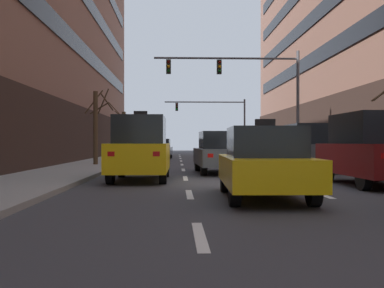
# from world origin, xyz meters

# --- Properties ---
(ground_plane) EXTENTS (120.00, 120.00, 0.00)m
(ground_plane) POSITION_xyz_m (0.00, 0.00, 0.00)
(ground_plane) COLOR #38383D
(sidewalk_left) EXTENTS (3.27, 80.00, 0.14)m
(sidewalk_left) POSITION_xyz_m (-6.54, 0.00, 0.07)
(sidewalk_left) COLOR gray
(sidewalk_left) RESTS_ON ground
(lane_stripe_l1_s2) EXTENTS (0.16, 2.00, 0.01)m
(lane_stripe_l1_s2) POSITION_xyz_m (-1.64, -8.00, 0.00)
(lane_stripe_l1_s2) COLOR silver
(lane_stripe_l1_s2) RESTS_ON ground
(lane_stripe_l1_s3) EXTENTS (0.16, 2.00, 0.01)m
(lane_stripe_l1_s3) POSITION_xyz_m (-1.64, -3.00, 0.00)
(lane_stripe_l1_s3) COLOR silver
(lane_stripe_l1_s3) RESTS_ON ground
(lane_stripe_l1_s4) EXTENTS (0.16, 2.00, 0.01)m
(lane_stripe_l1_s4) POSITION_xyz_m (-1.64, 2.00, 0.00)
(lane_stripe_l1_s4) COLOR silver
(lane_stripe_l1_s4) RESTS_ON ground
(lane_stripe_l1_s5) EXTENTS (0.16, 2.00, 0.01)m
(lane_stripe_l1_s5) POSITION_xyz_m (-1.64, 7.00, 0.00)
(lane_stripe_l1_s5) COLOR silver
(lane_stripe_l1_s5) RESTS_ON ground
(lane_stripe_l1_s6) EXTENTS (0.16, 2.00, 0.01)m
(lane_stripe_l1_s6) POSITION_xyz_m (-1.64, 12.00, 0.00)
(lane_stripe_l1_s6) COLOR silver
(lane_stripe_l1_s6) RESTS_ON ground
(lane_stripe_l1_s7) EXTENTS (0.16, 2.00, 0.01)m
(lane_stripe_l1_s7) POSITION_xyz_m (-1.64, 17.00, 0.00)
(lane_stripe_l1_s7) COLOR silver
(lane_stripe_l1_s7) RESTS_ON ground
(lane_stripe_l1_s8) EXTENTS (0.16, 2.00, 0.01)m
(lane_stripe_l1_s8) POSITION_xyz_m (-1.64, 22.00, 0.00)
(lane_stripe_l1_s8) COLOR silver
(lane_stripe_l1_s8) RESTS_ON ground
(lane_stripe_l1_s9) EXTENTS (0.16, 2.00, 0.01)m
(lane_stripe_l1_s9) POSITION_xyz_m (-1.64, 27.00, 0.00)
(lane_stripe_l1_s9) COLOR silver
(lane_stripe_l1_s9) RESTS_ON ground
(lane_stripe_l1_s10) EXTENTS (0.16, 2.00, 0.01)m
(lane_stripe_l1_s10) POSITION_xyz_m (-1.64, 32.00, 0.00)
(lane_stripe_l1_s10) COLOR silver
(lane_stripe_l1_s10) RESTS_ON ground
(lane_stripe_l2_s3) EXTENTS (0.16, 2.00, 0.01)m
(lane_stripe_l2_s3) POSITION_xyz_m (1.64, -3.00, 0.00)
(lane_stripe_l2_s3) COLOR silver
(lane_stripe_l2_s3) RESTS_ON ground
(lane_stripe_l2_s4) EXTENTS (0.16, 2.00, 0.01)m
(lane_stripe_l2_s4) POSITION_xyz_m (1.64, 2.00, 0.00)
(lane_stripe_l2_s4) COLOR silver
(lane_stripe_l2_s4) RESTS_ON ground
(lane_stripe_l2_s5) EXTENTS (0.16, 2.00, 0.01)m
(lane_stripe_l2_s5) POSITION_xyz_m (1.64, 7.00, 0.00)
(lane_stripe_l2_s5) COLOR silver
(lane_stripe_l2_s5) RESTS_ON ground
(lane_stripe_l2_s6) EXTENTS (0.16, 2.00, 0.01)m
(lane_stripe_l2_s6) POSITION_xyz_m (1.64, 12.00, 0.00)
(lane_stripe_l2_s6) COLOR silver
(lane_stripe_l2_s6) RESTS_ON ground
(lane_stripe_l2_s7) EXTENTS (0.16, 2.00, 0.01)m
(lane_stripe_l2_s7) POSITION_xyz_m (1.64, 17.00, 0.00)
(lane_stripe_l2_s7) COLOR silver
(lane_stripe_l2_s7) RESTS_ON ground
(lane_stripe_l2_s8) EXTENTS (0.16, 2.00, 0.01)m
(lane_stripe_l2_s8) POSITION_xyz_m (1.64, 22.00, 0.00)
(lane_stripe_l2_s8) COLOR silver
(lane_stripe_l2_s8) RESTS_ON ground
(lane_stripe_l2_s9) EXTENTS (0.16, 2.00, 0.01)m
(lane_stripe_l2_s9) POSITION_xyz_m (1.64, 27.00, 0.00)
(lane_stripe_l2_s9) COLOR silver
(lane_stripe_l2_s9) RESTS_ON ground
(lane_stripe_l2_s10) EXTENTS (0.16, 2.00, 0.01)m
(lane_stripe_l2_s10) POSITION_xyz_m (1.64, 32.00, 0.00)
(lane_stripe_l2_s10) COLOR silver
(lane_stripe_l2_s10) RESTS_ON ground
(taxi_driving_0) EXTENTS (1.93, 4.51, 2.36)m
(taxi_driving_0) POSITION_xyz_m (-3.18, 1.22, 1.08)
(taxi_driving_0) COLOR black
(taxi_driving_0) RESTS_ON ground
(car_driving_1) EXTENTS (1.93, 4.23, 1.56)m
(car_driving_1) POSITION_xyz_m (-3.24, 21.14, 0.77)
(car_driving_1) COLOR black
(car_driving_1) RESTS_ON ground
(taxi_driving_2) EXTENTS (1.76, 4.16, 1.73)m
(taxi_driving_2) POSITION_xyz_m (-3.42, 27.77, 0.77)
(taxi_driving_2) COLOR black
(taxi_driving_2) RESTS_ON ground
(car_driving_3) EXTENTS (2.11, 4.72, 1.75)m
(car_driving_3) POSITION_xyz_m (-0.10, 4.71, 0.86)
(car_driving_3) COLOR black
(car_driving_3) RESTS_ON ground
(taxi_driving_4) EXTENTS (1.99, 4.44, 1.82)m
(taxi_driving_4) POSITION_xyz_m (0.05, -3.92, 0.81)
(taxi_driving_4) COLOR black
(taxi_driving_4) RESTS_ON ground
(car_parked_1) EXTENTS (1.96, 4.52, 2.17)m
(car_parked_1) POSITION_xyz_m (3.86, -0.88, 1.08)
(car_parked_1) COLOR black
(car_parked_1) RESTS_ON ground
(car_parked_2) EXTENTS (1.92, 4.38, 2.10)m
(car_parked_2) POSITION_xyz_m (3.86, 5.61, 1.04)
(car_parked_2) COLOR black
(car_parked_2) RESTS_ON ground
(traffic_signal_0) EXTENTS (8.68, 0.35, 6.63)m
(traffic_signal_0) POSITION_xyz_m (2.36, 12.62, 4.87)
(traffic_signal_0) COLOR #4C4C51
(traffic_signal_0) RESTS_ON sidewalk_right
(traffic_signal_1) EXTENTS (8.60, 0.34, 5.75)m
(traffic_signal_1) POSITION_xyz_m (2.59, 33.86, 4.22)
(traffic_signal_1) COLOR #4C4C51
(traffic_signal_1) RESTS_ON sidewalk_right
(street_tree_2) EXTENTS (1.53, 1.60, 3.99)m
(street_tree_2) POSITION_xyz_m (-6.19, 9.80, 2.21)
(street_tree_2) COLOR #4C3823
(street_tree_2) RESTS_ON sidewalk_left
(street_tree_3) EXTENTS (1.98, 1.43, 4.43)m
(street_tree_3) POSITION_xyz_m (-6.24, 22.55, 2.05)
(street_tree_3) COLOR #4C3823
(street_tree_3) RESTS_ON sidewalk_left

